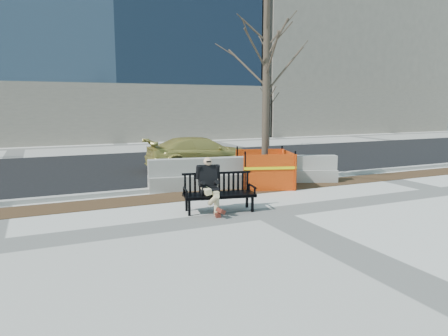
{
  "coord_description": "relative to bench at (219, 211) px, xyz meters",
  "views": [
    {
      "loc": [
        -5.01,
        -8.53,
        2.64
      ],
      "look_at": [
        -0.62,
        1.22,
        0.98
      ],
      "focal_mm": 33.23,
      "sensor_mm": 36.0,
      "label": 1
    }
  ],
  "objects": [
    {
      "name": "ground",
      "position": [
        1.02,
        -0.62,
        0.0
      ],
      "size": [
        120.0,
        120.0,
        0.0
      ],
      "primitive_type": "plane",
      "color": "beige",
      "rests_on": "ground"
    },
    {
      "name": "mulch_strip",
      "position": [
        1.02,
        1.98,
        0.0
      ],
      "size": [
        40.0,
        1.2,
        0.02
      ],
      "primitive_type": "cube",
      "color": "#47301C",
      "rests_on": "ground"
    },
    {
      "name": "asphalt_street",
      "position": [
        1.02,
        8.18,
        0.0
      ],
      "size": [
        60.0,
        10.4,
        0.01
      ],
      "primitive_type": "cube",
      "color": "black",
      "rests_on": "ground"
    },
    {
      "name": "curb",
      "position": [
        1.02,
        2.93,
        0.06
      ],
      "size": [
        60.0,
        0.25,
        0.12
      ],
      "primitive_type": "cube",
      "color": "#9E9B93",
      "rests_on": "ground"
    },
    {
      "name": "building_right",
      "position": [
        23.02,
        25.38,
        12.5
      ],
      "size": [
        20.0,
        12.0,
        25.0
      ],
      "primitive_type": "cube",
      "color": "gray",
      "rests_on": "ground"
    },
    {
      "name": "bench",
      "position": [
        0.0,
        0.0,
        0.0
      ],
      "size": [
        1.89,
        0.97,
        0.96
      ],
      "primitive_type": null,
      "rotation": [
        0.0,
        0.0,
        -0.19
      ],
      "color": "black",
      "rests_on": "ground"
    },
    {
      "name": "seated_man",
      "position": [
        -0.24,
        0.1,
        0.0
      ],
      "size": [
        0.74,
        1.05,
        1.34
      ],
      "primitive_type": null,
      "rotation": [
        0.0,
        0.0,
        -0.19
      ],
      "color": "black",
      "rests_on": "ground"
    },
    {
      "name": "tree_fence",
      "position": [
        2.59,
        2.28,
        0.0
      ],
      "size": [
        3.09,
        3.09,
        6.17
      ],
      "primitive_type": null,
      "rotation": [
        0.0,
        0.0,
        -0.3
      ],
      "color": "#F14A0D",
      "rests_on": "ground"
    },
    {
      "name": "sedan",
      "position": [
        2.06,
        6.52,
        0.0
      ],
      "size": [
        4.59,
        1.99,
        1.31
      ],
      "primitive_type": "imported",
      "rotation": [
        0.0,
        0.0,
        1.54
      ],
      "color": "#A99B45",
      "rests_on": "ground"
    },
    {
      "name": "jersey_barrier_left",
      "position": [
        0.67,
        2.75,
        0.0
      ],
      "size": [
        3.5,
        1.25,
        0.98
      ],
      "primitive_type": null,
      "rotation": [
        0.0,
        0.0,
        -0.17
      ],
      "color": "gray",
      "rests_on": "ground"
    },
    {
      "name": "jersey_barrier_right",
      "position": [
        3.78,
        2.65,
        0.0
      ],
      "size": [
        3.2,
        1.79,
        0.91
      ],
      "primitive_type": null,
      "rotation": [
        0.0,
        0.0,
        -0.38
      ],
      "color": "gray",
      "rests_on": "ground"
    },
    {
      "name": "far_tree_right",
      "position": [
        9.27,
        13.48,
        0.0
      ],
      "size": [
        2.3,
        2.3,
        4.69
      ],
      "primitive_type": null,
      "rotation": [
        0.0,
        0.0,
        -0.43
      ],
      "color": "#3F3328",
      "rests_on": "ground"
    }
  ]
}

